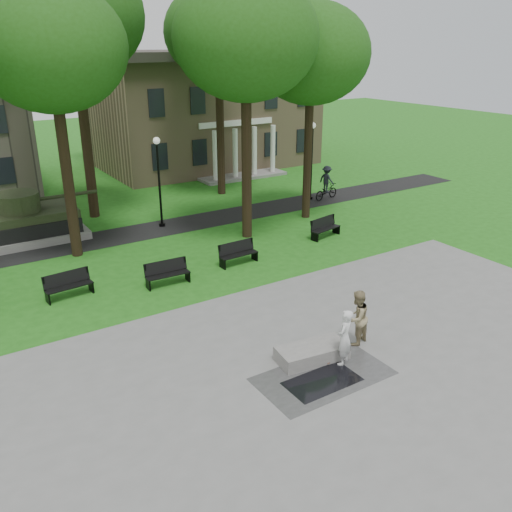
{
  "coord_description": "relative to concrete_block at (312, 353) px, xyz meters",
  "views": [
    {
      "loc": [
        -10.09,
        -13.61,
        9.17
      ],
      "look_at": [
        0.49,
        2.95,
        1.4
      ],
      "focal_mm": 38.0,
      "sensor_mm": 36.0,
      "label": 1
    }
  ],
  "objects": [
    {
      "name": "footpath",
      "position": [
        0.85,
        14.38,
        -0.24
      ],
      "size": [
        44.0,
        2.6,
        0.01
      ],
      "primitive_type": "cube",
      "color": "black",
      "rests_on": "ground"
    },
    {
      "name": "tree_5",
      "position": [
        7.35,
        18.88,
        9.42
      ],
      "size": [
        6.4,
        6.4,
        12.44
      ],
      "color": "black",
      "rests_on": "ground"
    },
    {
      "name": "tree_4",
      "position": [
        -1.15,
        18.38,
        10.15
      ],
      "size": [
        7.2,
        7.2,
        13.5
      ],
      "color": "black",
      "rests_on": "ground"
    },
    {
      "name": "building_right",
      "position": [
        10.85,
        28.37,
        4.1
      ],
      "size": [
        17.0,
        12.0,
        8.6
      ],
      "color": "#9E8460",
      "rests_on": "ground"
    },
    {
      "name": "park_bench_1",
      "position": [
        -1.47,
        7.61,
        0.28
      ],
      "size": [
        1.82,
        0.6,
        1.0
      ],
      "rotation": [
        0.0,
        0.0,
        -0.04
      ],
      "color": "black",
      "rests_on": "ground"
    },
    {
      "name": "tree_3",
      "position": [
        8.85,
        11.88,
        8.35
      ],
      "size": [
        6.0,
        6.0,
        11.19
      ],
      "color": "black",
      "rests_on": "ground"
    },
    {
      "name": "tank_monument",
      "position": [
        -5.6,
        16.38,
        0.61
      ],
      "size": [
        7.45,
        3.4,
        2.4
      ],
      "color": "gray",
      "rests_on": "ground"
    },
    {
      "name": "ground",
      "position": [
        0.85,
        2.38,
        -0.24
      ],
      "size": [
        120.0,
        120.0,
        0.0
      ],
      "primitive_type": "plane",
      "color": "#1F5D15",
      "rests_on": "ground"
    },
    {
      "name": "friend_watching",
      "position": [
        1.79,
        0.01,
        0.7
      ],
      "size": [
        1.06,
        0.92,
        1.86
      ],
      "primitive_type": "imported",
      "rotation": [
        0.0,
        0.0,
        3.41
      ],
      "color": "#94855F",
      "rests_on": "plaza"
    },
    {
      "name": "puddle",
      "position": [
        -0.48,
        -1.11,
        -0.22
      ],
      "size": [
        2.2,
        1.2,
        0.0
      ],
      "primitive_type": "cube",
      "color": "black",
      "rests_on": "plaza"
    },
    {
      "name": "tree_2",
      "position": [
        4.35,
        10.88,
        9.07
      ],
      "size": [
        6.6,
        6.6,
        12.16
      ],
      "color": "black",
      "rests_on": "ground"
    },
    {
      "name": "park_bench_3",
      "position": [
        7.6,
        8.68,
        0.28
      ],
      "size": [
        1.85,
        0.87,
        1.0
      ],
      "rotation": [
        0.0,
        0.0,
        0.2
      ],
      "color": "black",
      "rests_on": "ground"
    },
    {
      "name": "concrete_block",
      "position": [
        0.0,
        0.0,
        0.0
      ],
      "size": [
        2.31,
        1.28,
        0.45
      ],
      "primitive_type": "cube",
      "rotation": [
        0.0,
        0.0,
        -0.13
      ],
      "color": "gray",
      "rests_on": "plaza"
    },
    {
      "name": "plaza",
      "position": [
        0.85,
        -2.62,
        -0.23
      ],
      "size": [
        22.0,
        16.0,
        0.02
      ],
      "primitive_type": "cube",
      "color": "gray",
      "rests_on": "ground"
    },
    {
      "name": "lamp_mid",
      "position": [
        1.35,
        14.68,
        2.55
      ],
      "size": [
        0.36,
        0.36,
        4.73
      ],
      "color": "black",
      "rests_on": "ground"
    },
    {
      "name": "park_bench_2",
      "position": [
        2.09,
        7.99,
        0.28
      ],
      "size": [
        1.82,
        0.6,
        1.0
      ],
      "rotation": [
        0.0,
        0.0,
        0.04
      ],
      "color": "black",
      "rests_on": "ground"
    },
    {
      "name": "skateboarder",
      "position": [
        0.67,
        -0.68,
        0.67
      ],
      "size": [
        0.78,
        0.69,
        1.79
      ],
      "primitive_type": "imported",
      "rotation": [
        0.0,
        0.0,
        3.65
      ],
      "color": "silver",
      "rests_on": "plaza"
    },
    {
      "name": "lamp_right",
      "position": [
        11.35,
        14.68,
        2.55
      ],
      "size": [
        0.36,
        0.36,
        4.73
      ],
      "color": "black",
      "rests_on": "ground"
    },
    {
      "name": "skateboard",
      "position": [
        0.55,
        -0.38,
        -0.19
      ],
      "size": [
        0.8,
        0.36,
        0.07
      ],
      "primitive_type": "cube",
      "rotation": [
        0.0,
        0.0,
        0.21
      ],
      "color": "brown",
      "rests_on": "plaza"
    },
    {
      "name": "park_bench_0",
      "position": [
        -5.13,
        8.6,
        0.28
      ],
      "size": [
        1.84,
        0.7,
        1.0
      ],
      "rotation": [
        0.0,
        0.0,
        0.1
      ],
      "color": "black",
      "rests_on": "ground"
    },
    {
      "name": "cyclist",
      "position": [
        12.18,
        14.14,
        0.62
      ],
      "size": [
        1.99,
        1.16,
        2.11
      ],
      "rotation": [
        0.0,
        0.0,
        1.74
      ],
      "color": "black",
      "rests_on": "ground"
    },
    {
      "name": "tree_1",
      "position": [
        -3.65,
        12.88,
        8.71
      ],
      "size": [
        6.2,
        6.2,
        11.63
      ],
      "color": "black",
      "rests_on": "ground"
    }
  ]
}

